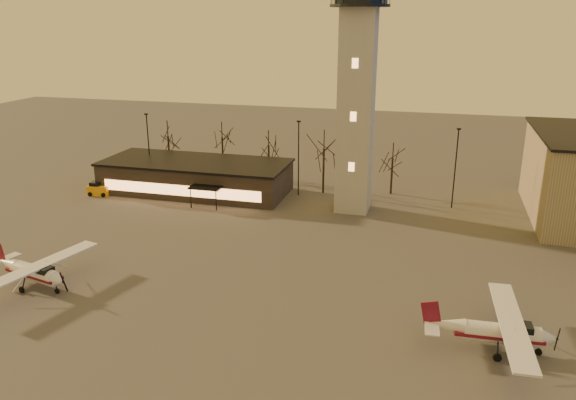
{
  "coord_description": "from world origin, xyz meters",
  "views": [
    {
      "loc": [
        9.7,
        -36.21,
        22.82
      ],
      "look_at": [
        -3.72,
        13.0,
        6.24
      ],
      "focal_mm": 35.0,
      "sensor_mm": 36.0,
      "label": 1
    }
  ],
  "objects": [
    {
      "name": "ground",
      "position": [
        0.0,
        0.0,
        0.0
      ],
      "size": [
        220.0,
        220.0,
        0.0
      ],
      "primitive_type": "plane",
      "color": "#3B3937",
      "rests_on": "ground"
    },
    {
      "name": "control_tower",
      "position": [
        0.0,
        30.0,
        16.33
      ],
      "size": [
        6.8,
        6.8,
        32.6
      ],
      "color": "#9F9E97",
      "rests_on": "ground"
    },
    {
      "name": "terminal",
      "position": [
        -21.99,
        31.98,
        2.16
      ],
      "size": [
        25.4,
        12.2,
        4.3
      ],
      "color": "black",
      "rests_on": "ground"
    },
    {
      "name": "light_poles",
      "position": [
        0.5,
        31.0,
        5.41
      ],
      "size": [
        58.5,
        12.25,
        10.14
      ],
      "color": "black",
      "rests_on": "ground"
    },
    {
      "name": "tree_row",
      "position": [
        -13.7,
        39.16,
        5.94
      ],
      "size": [
        37.2,
        9.2,
        8.8
      ],
      "color": "black",
      "rests_on": "ground"
    },
    {
      "name": "cessna_front",
      "position": [
        15.33,
        1.63,
        1.18
      ],
      "size": [
        9.92,
        12.53,
        3.45
      ],
      "rotation": [
        0.0,
        0.0,
        0.05
      ],
      "color": "silver",
      "rests_on": "ground"
    },
    {
      "name": "cessna_rear",
      "position": [
        -23.52,
        1.37,
        1.14
      ],
      "size": [
        9.64,
        12.07,
        3.33
      ],
      "rotation": [
        0.0,
        0.0,
        -0.23
      ],
      "color": "silver",
      "rests_on": "ground"
    },
    {
      "name": "service_cart",
      "position": [
        -34.06,
        26.99,
        0.69
      ],
      "size": [
        3.0,
        2.05,
        1.82
      ],
      "rotation": [
        0.0,
        0.0,
        0.09
      ],
      "color": "orange",
      "rests_on": "ground"
    }
  ]
}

